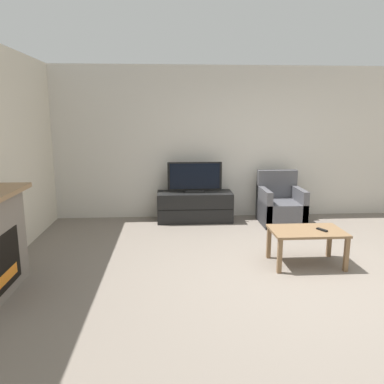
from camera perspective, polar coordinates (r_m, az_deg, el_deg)
The scene contains 7 objects.
ground_plane at distance 4.60m, azimuth 16.79°, elevation -12.48°, with size 24.00×24.00×0.00m, color slate.
wall_back at distance 6.94m, azimuth 9.36°, elevation 7.39°, with size 12.00×0.06×2.70m.
tv_stand at distance 6.63m, azimuth 0.41°, elevation -2.22°, with size 1.31×0.52×0.52m.
tv at distance 6.52m, azimuth 0.42°, elevation 2.10°, with size 0.95×0.18×0.53m.
armchair at distance 6.66m, azimuth 13.30°, elevation -2.18°, with size 0.70×0.76×0.89m.
coffee_table at distance 4.88m, azimuth 17.08°, elevation -6.25°, with size 0.89×0.56×0.45m.
remote at distance 4.89m, azimuth 19.20°, elevation -5.46°, with size 0.10×0.15×0.02m.
Camera 1 is at (-1.55, -3.93, 1.84)m, focal length 35.00 mm.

